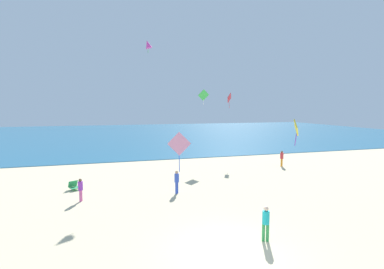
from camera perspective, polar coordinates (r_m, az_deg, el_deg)
name	(u,v)px	position (r m, az deg, el deg)	size (l,w,h in m)	color
ground_plane	(174,183)	(20.78, -3.65, -9.92)	(120.00, 120.00, 0.00)	beige
ocean_water	(134,134)	(59.19, -11.67, 0.14)	(120.00, 60.00, 0.05)	#236084
beach_chair_far_left	(74,186)	(20.74, -22.93, -9.62)	(0.85, 0.88, 0.60)	#2D9956
person_0	(177,180)	(18.26, -3.13, -9.31)	(0.42, 0.42, 1.49)	blue
person_1	(266,221)	(12.48, 14.81, -16.70)	(0.39, 0.39, 1.49)	green
person_3	(81,188)	(18.02, -21.78, -10.15)	(0.33, 0.33, 1.37)	#D8599E
person_4	(282,157)	(27.57, 17.83, -4.47)	(0.42, 0.42, 1.49)	orange
kite_red	(229,98)	(29.79, 7.61, 7.40)	(0.75, 0.85, 1.60)	red
kite_yellow	(296,128)	(12.51, 20.45, 1.24)	(0.39, 0.64, 1.12)	yellow
kite_magenta	(148,44)	(24.09, -8.97, 17.72)	(0.80, 0.69, 1.07)	#DB3DA8
kite_green	(203,95)	(28.07, 2.36, 8.01)	(1.19, 0.43, 1.54)	green
kite_pink	(179,144)	(11.70, -2.62, -2.02)	(0.98, 0.28, 1.68)	pink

